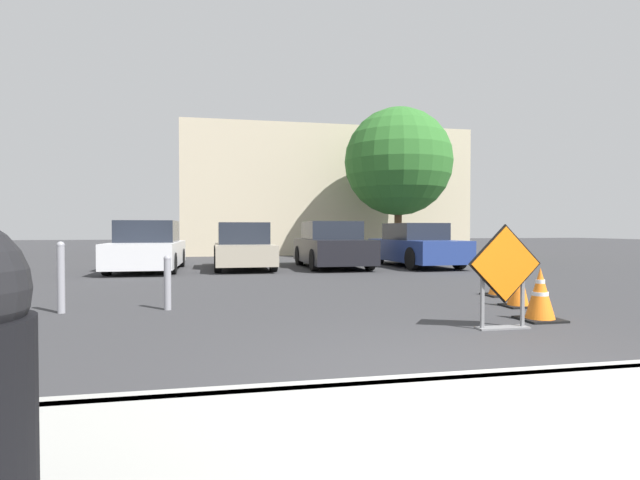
# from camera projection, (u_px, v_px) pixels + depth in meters

# --- Properties ---
(ground_plane) EXTENTS (96.00, 96.00, 0.00)m
(ground_plane) POSITION_uv_depth(u_px,v_px,m) (296.00, 275.00, 13.71)
(ground_plane) COLOR #333335
(sidewalk_strip) EXTENTS (24.03, 2.39, 0.14)m
(sidewalk_strip) POSITION_uv_depth(u_px,v_px,m) (608.00, 447.00, 2.75)
(sidewalk_strip) COLOR #999993
(sidewalk_strip) RESTS_ON ground_plane
(curb_lip) EXTENTS (24.03, 0.20, 0.14)m
(curb_lip) POSITION_uv_depth(u_px,v_px,m) (491.00, 382.00, 3.92)
(curb_lip) COLOR #999993
(curb_lip) RESTS_ON ground_plane
(road_closed_sign) EXTENTS (1.00, 0.20, 1.33)m
(road_closed_sign) POSITION_uv_depth(u_px,v_px,m) (505.00, 273.00, 6.30)
(road_closed_sign) COLOR black
(road_closed_sign) RESTS_ON ground_plane
(traffic_cone_nearest) EXTENTS (0.54, 0.54, 0.74)m
(traffic_cone_nearest) POSITION_uv_depth(u_px,v_px,m) (540.00, 295.00, 6.91)
(traffic_cone_nearest) COLOR black
(traffic_cone_nearest) RESTS_ON ground_plane
(traffic_cone_second) EXTENTS (0.46, 0.46, 0.79)m
(traffic_cone_second) POSITION_uv_depth(u_px,v_px,m) (518.00, 283.00, 8.13)
(traffic_cone_second) COLOR black
(traffic_cone_second) RESTS_ON ground_plane
(traffic_cone_third) EXTENTS (0.53, 0.53, 0.59)m
(traffic_cone_third) POSITION_uv_depth(u_px,v_px,m) (499.00, 281.00, 9.47)
(traffic_cone_third) COLOR black
(traffic_cone_third) RESTS_ON ground_plane
(parked_car_nearest) EXTENTS (1.99, 4.48, 1.52)m
(parked_car_nearest) POSITION_uv_depth(u_px,v_px,m) (148.00, 248.00, 15.16)
(parked_car_nearest) COLOR silver
(parked_car_nearest) RESTS_ON ground_plane
(parked_car_second) EXTENTS (1.85, 4.15, 1.47)m
(parked_car_second) POSITION_uv_depth(u_px,v_px,m) (243.00, 248.00, 15.89)
(parked_car_second) COLOR #A39984
(parked_car_second) RESTS_ON ground_plane
(parked_car_third) EXTENTS (1.97, 4.22, 1.52)m
(parked_car_third) POSITION_uv_depth(u_px,v_px,m) (332.00, 246.00, 16.37)
(parked_car_third) COLOR black
(parked_car_third) RESTS_ON ground_plane
(parked_car_fourth) EXTENTS (2.05, 4.51, 1.46)m
(parked_car_fourth) POSITION_uv_depth(u_px,v_px,m) (416.00, 246.00, 16.82)
(parked_car_fourth) COLOR navy
(parked_car_fourth) RESTS_ON ground_plane
(bollard_nearest) EXTENTS (0.12, 0.12, 0.86)m
(bollard_nearest) POSITION_uv_depth(u_px,v_px,m) (168.00, 281.00, 7.81)
(bollard_nearest) COLOR gray
(bollard_nearest) RESTS_ON ground_plane
(bollard_second) EXTENTS (0.12, 0.12, 1.08)m
(bollard_second) POSITION_uv_depth(u_px,v_px,m) (61.00, 276.00, 7.50)
(bollard_second) COLOR gray
(bollard_second) RESTS_ON ground_plane
(building_facade_backdrop) EXTENTS (14.29, 5.00, 6.30)m
(building_facade_backdrop) POSITION_uv_depth(u_px,v_px,m) (323.00, 193.00, 26.33)
(building_facade_backdrop) COLOR beige
(building_facade_backdrop) RESTS_ON ground_plane
(street_tree_behind_lot) EXTENTS (4.64, 4.64, 6.49)m
(street_tree_behind_lot) POSITION_uv_depth(u_px,v_px,m) (398.00, 162.00, 21.52)
(street_tree_behind_lot) COLOR #513823
(street_tree_behind_lot) RESTS_ON ground_plane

